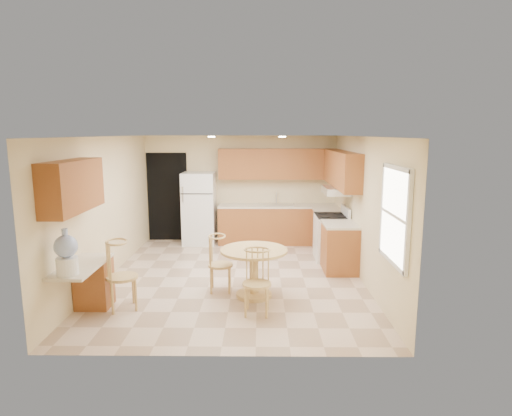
{
  "coord_description": "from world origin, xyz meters",
  "views": [
    {
      "loc": [
        0.46,
        -7.34,
        2.56
      ],
      "look_at": [
        0.39,
        0.3,
        1.22
      ],
      "focal_mm": 30.0,
      "sensor_mm": 36.0,
      "label": 1
    }
  ],
  "objects_px": {
    "water_crock": "(66,254)",
    "chair_table_b": "(257,278)",
    "refrigerator": "(199,208)",
    "stove": "(331,237)",
    "chair_desk": "(120,270)",
    "chair_table_a": "(220,259)",
    "dining_table": "(254,266)"
  },
  "relations": [
    {
      "from": "refrigerator",
      "to": "stove",
      "type": "distance_m",
      "value": 3.14
    },
    {
      "from": "refrigerator",
      "to": "stove",
      "type": "bearing_deg",
      "value": -22.99
    },
    {
      "from": "chair_table_a",
      "to": "dining_table",
      "type": "bearing_deg",
      "value": 71.75
    },
    {
      "from": "stove",
      "to": "chair_table_b",
      "type": "relative_size",
      "value": 1.17
    },
    {
      "from": "refrigerator",
      "to": "water_crock",
      "type": "bearing_deg",
      "value": -103.08
    },
    {
      "from": "stove",
      "to": "chair_table_a",
      "type": "xyz_separation_m",
      "value": [
        -2.11,
        -1.92,
        0.09
      ]
    },
    {
      "from": "refrigerator",
      "to": "water_crock",
      "type": "relative_size",
      "value": 2.76
    },
    {
      "from": "stove",
      "to": "chair_table_a",
      "type": "distance_m",
      "value": 2.85
    },
    {
      "from": "chair_desk",
      "to": "chair_table_b",
      "type": "bearing_deg",
      "value": 62.82
    },
    {
      "from": "stove",
      "to": "chair_desk",
      "type": "distance_m",
      "value": 4.39
    },
    {
      "from": "stove",
      "to": "chair_table_b",
      "type": "xyz_separation_m",
      "value": [
        -1.51,
        -2.82,
        0.1
      ]
    },
    {
      "from": "stove",
      "to": "chair_desk",
      "type": "relative_size",
      "value": 1.07
    },
    {
      "from": "chair_table_b",
      "to": "stove",
      "type": "bearing_deg",
      "value": -114.41
    },
    {
      "from": "chair_table_b",
      "to": "chair_table_a",
      "type": "bearing_deg",
      "value": -52.64
    },
    {
      "from": "chair_table_a",
      "to": "water_crock",
      "type": "bearing_deg",
      "value": -54.63
    },
    {
      "from": "refrigerator",
      "to": "chair_table_b",
      "type": "relative_size",
      "value": 1.78
    },
    {
      "from": "refrigerator",
      "to": "stove",
      "type": "xyz_separation_m",
      "value": [
        2.88,
        -1.22,
        -0.36
      ]
    },
    {
      "from": "chair_table_a",
      "to": "water_crock",
      "type": "distance_m",
      "value": 2.33
    },
    {
      "from": "refrigerator",
      "to": "chair_table_b",
      "type": "height_order",
      "value": "refrigerator"
    },
    {
      "from": "refrigerator",
      "to": "chair_table_a",
      "type": "bearing_deg",
      "value": -76.26
    },
    {
      "from": "chair_table_a",
      "to": "chair_desk",
      "type": "xyz_separation_m",
      "value": [
        -1.37,
        -0.75,
        0.06
      ]
    },
    {
      "from": "refrigerator",
      "to": "water_crock",
      "type": "distance_m",
      "value": 4.64
    },
    {
      "from": "chair_table_a",
      "to": "chair_table_b",
      "type": "distance_m",
      "value": 1.08
    },
    {
      "from": "stove",
      "to": "chair_desk",
      "type": "height_order",
      "value": "stove"
    },
    {
      "from": "refrigerator",
      "to": "dining_table",
      "type": "height_order",
      "value": "refrigerator"
    },
    {
      "from": "refrigerator",
      "to": "chair_table_a",
      "type": "distance_m",
      "value": 3.24
    },
    {
      "from": "stove",
      "to": "chair_table_b",
      "type": "bearing_deg",
      "value": -118.12
    },
    {
      "from": "chair_desk",
      "to": "water_crock",
      "type": "xyz_separation_m",
      "value": [
        -0.45,
        -0.63,
        0.42
      ]
    },
    {
      "from": "water_crock",
      "to": "chair_table_b",
      "type": "bearing_deg",
      "value": 11.2
    },
    {
      "from": "chair_table_b",
      "to": "chair_desk",
      "type": "bearing_deg",
      "value": -0.66
    },
    {
      "from": "refrigerator",
      "to": "chair_table_b",
      "type": "bearing_deg",
      "value": -71.3
    },
    {
      "from": "dining_table",
      "to": "chair_table_a",
      "type": "bearing_deg",
      "value": 163.58
    }
  ]
}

